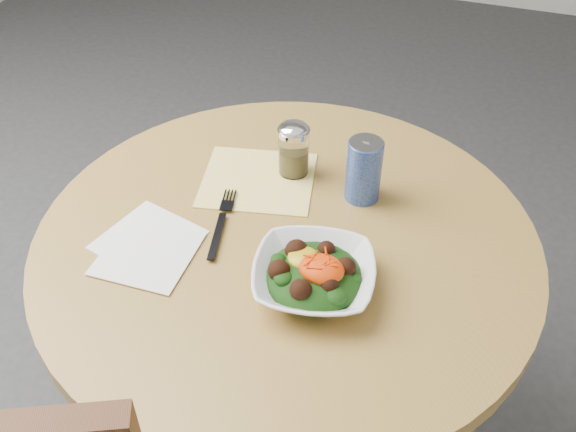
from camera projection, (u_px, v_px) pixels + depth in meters
The scene contains 7 objects.
table at pixel (286, 306), 1.28m from camera, with size 0.90×0.90×0.75m.
cloth_napkin at pixel (258, 180), 1.26m from camera, with size 0.22×0.20×0.00m, color yellow.
paper_napkins at pixel (148, 247), 1.12m from camera, with size 0.19×0.21×0.00m.
salad_bowl at pixel (314, 276), 1.03m from camera, with size 0.23×0.23×0.07m.
fork at pixel (222, 221), 1.16m from camera, with size 0.06×0.19×0.00m.
spice_shaker at pixel (294, 149), 1.24m from camera, with size 0.06×0.06×0.11m.
beverage_can at pixel (364, 170), 1.18m from camera, with size 0.07×0.07×0.13m.
Camera 1 is at (0.28, -0.79, 1.53)m, focal length 40.00 mm.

